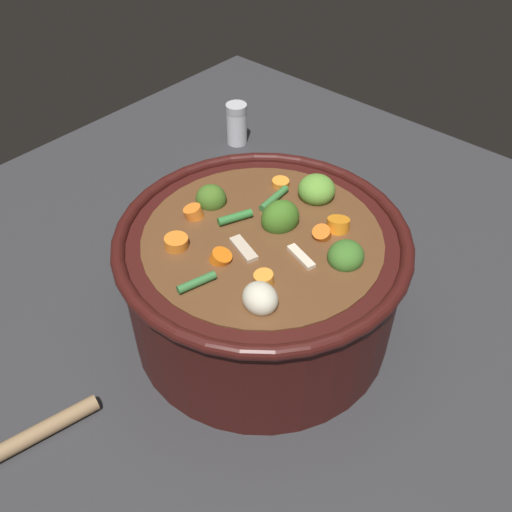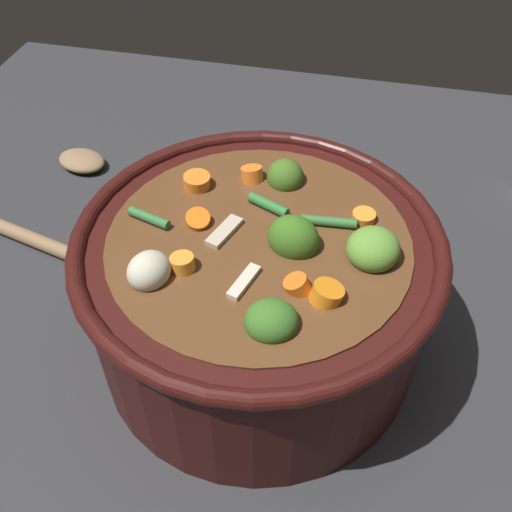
% 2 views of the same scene
% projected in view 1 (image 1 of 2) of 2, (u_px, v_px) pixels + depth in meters
% --- Properties ---
extents(ground_plane, '(1.10, 1.10, 0.00)m').
position_uv_depth(ground_plane, '(262.00, 323.00, 0.68)').
color(ground_plane, '#2D2D30').
extents(cooking_pot, '(0.32, 0.32, 0.17)m').
position_uv_depth(cooking_pot, '(262.00, 279.00, 0.63)').
color(cooking_pot, '#38110F').
rests_on(cooking_pot, ground_plane).
extents(salt_shaker, '(0.04, 0.04, 0.07)m').
position_uv_depth(salt_shaker, '(237.00, 124.00, 0.96)').
color(salt_shaker, silver).
rests_on(salt_shaker, ground_plane).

